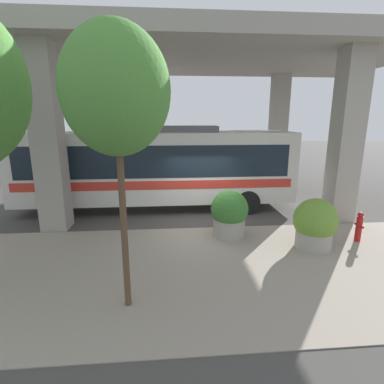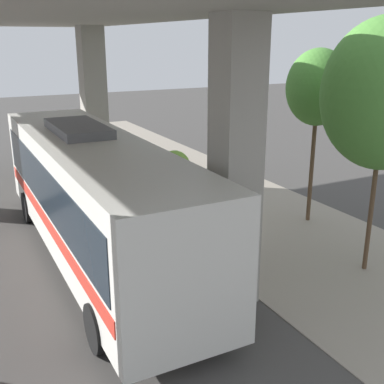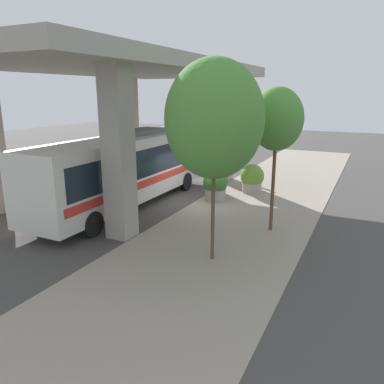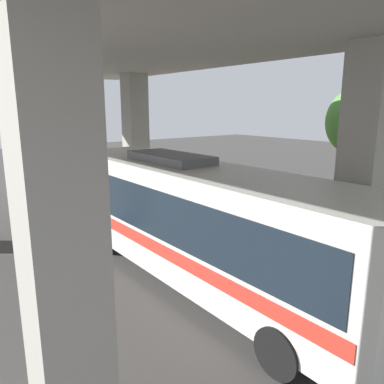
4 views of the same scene
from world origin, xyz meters
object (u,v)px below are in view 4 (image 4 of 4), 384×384
at_px(fire_hydrant, 181,199).
at_px(planter_middle, 209,199).
at_px(bus, 194,216).
at_px(street_tree_far, 353,122).
at_px(planter_front, 225,214).

bearing_deg(fire_hydrant, planter_middle, 102.85).
bearing_deg(bus, street_tree_far, 176.64).
bearing_deg(bus, fire_hydrant, -123.23).
height_order(planter_middle, street_tree_far, street_tree_far).
relative_size(planter_middle, street_tree_far, 0.28).
bearing_deg(street_tree_far, planter_front, -38.94).
height_order(fire_hydrant, planter_middle, planter_middle).
bearing_deg(planter_front, planter_middle, -116.63).
bearing_deg(bus, planter_middle, -133.89).
distance_m(bus, planter_middle, 6.87).
distance_m(planter_front, planter_middle, 2.65).
bearing_deg(planter_middle, fire_hydrant, -77.15).
bearing_deg(planter_front, bus, 35.59).
bearing_deg(planter_middle, street_tree_far, 114.68).
distance_m(bus, street_tree_far, 7.54).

